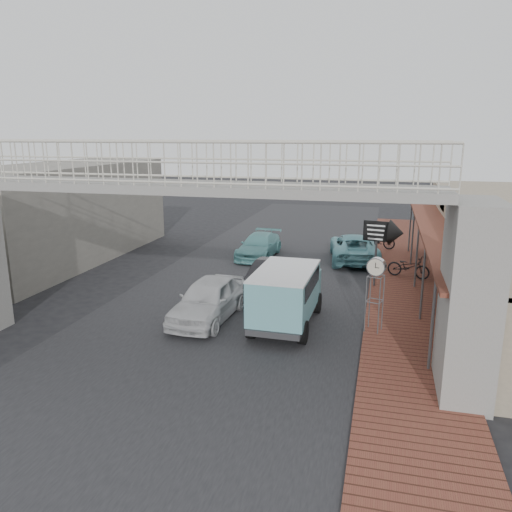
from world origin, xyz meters
The scene contains 14 objects.
ground centered at (0.00, 0.00, 0.00)m, with size 120.00×120.00×0.00m, color black.
road_strip centered at (0.00, 0.00, 0.01)m, with size 10.00×60.00×0.01m, color black.
sidewalk centered at (6.50, 3.00, 0.05)m, with size 3.00×40.00×0.10m, color brown.
footbridge centered at (0.00, -4.00, 3.18)m, with size 16.40×2.40×6.34m.
building_far_left centered at (-11.00, 6.00, 2.50)m, with size 5.00×14.00×5.00m, color gray.
white_hatchback centered at (-0.50, -0.62, 0.75)m, with size 1.77×4.41×1.50m, color silver.
dark_sedan centered at (1.03, 2.72, 0.70)m, with size 1.48×4.23×1.39m, color black.
angkot_curb centered at (4.02, 9.41, 0.71)m, with size 2.37×5.13×1.43m, color #6DB4BD.
angkot_far centered at (-1.03, 8.90, 0.63)m, with size 1.75×4.31×1.25m, color #66AFB1.
angkot_van centered at (2.33, -0.55, 1.32)m, with size 2.03×4.28×2.08m.
motorcycle_near centered at (6.68, 6.44, 0.61)m, with size 0.67×1.93×1.01m, color black.
motorcycle_far centered at (5.30, 12.25, 0.63)m, with size 0.50×1.75×1.05m, color black.
street_clock centered at (5.30, -0.51, 2.20)m, with size 0.65×0.59×2.53m.
arrow_sign centered at (5.90, 4.59, 2.48)m, with size 1.77×1.16×2.95m.
Camera 1 is at (5.42, -16.69, 6.53)m, focal length 35.00 mm.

